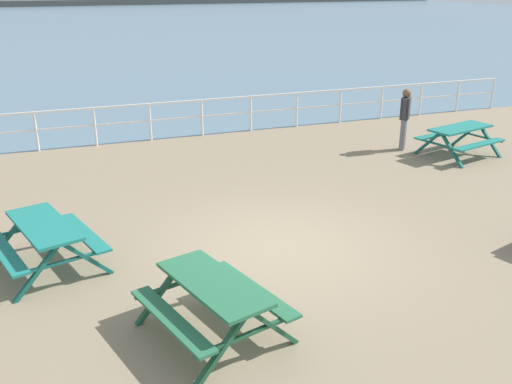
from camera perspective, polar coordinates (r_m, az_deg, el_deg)
ground_plane at (r=10.12m, az=2.34°, el=-5.99°), size 30.00×24.00×0.20m
sea_band at (r=61.33m, az=-17.88°, el=15.55°), size 142.00×90.00×0.01m
distant_shoreline at (r=104.22m, az=-19.51°, el=17.09°), size 142.00×6.00×1.80m
seaward_railing at (r=16.87m, az=-7.96°, el=7.78°), size 23.07×0.07×1.08m
picnic_table_near_left at (r=9.74m, az=-20.29°, el=-4.00°), size 1.93×2.14×0.80m
picnic_table_near_right at (r=7.53m, az=-4.26°, el=-10.17°), size 1.93×2.14×0.80m
picnic_table_mid_centre at (r=15.92m, az=19.62°, el=5.45°), size 2.11×1.89×0.80m
visitor at (r=15.98m, az=14.59°, el=7.39°), size 0.39×0.41×1.66m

